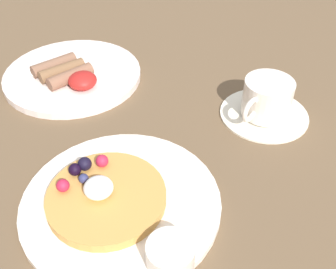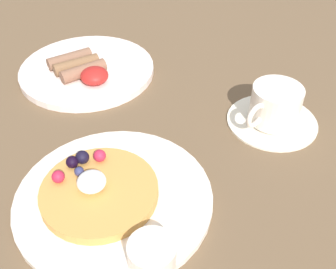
% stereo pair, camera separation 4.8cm
% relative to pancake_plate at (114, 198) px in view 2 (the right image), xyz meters
% --- Properties ---
extents(ground_plane, '(2.09, 1.52, 0.03)m').
position_rel_pancake_plate_xyz_m(ground_plane, '(0.03, 0.10, -0.02)').
color(ground_plane, brown).
extents(pancake_plate, '(0.26, 0.26, 0.01)m').
position_rel_pancake_plate_xyz_m(pancake_plate, '(0.00, 0.00, 0.00)').
color(pancake_plate, white).
rests_on(pancake_plate, ground_plane).
extents(pancake_with_berries, '(0.15, 0.15, 0.04)m').
position_rel_pancake_plate_xyz_m(pancake_with_berries, '(-0.02, -0.00, 0.01)').
color(pancake_with_berries, '#CB8F44').
rests_on(pancake_with_berries, pancake_plate).
extents(syrup_ramekin, '(0.05, 0.05, 0.03)m').
position_rel_pancake_plate_xyz_m(syrup_ramekin, '(0.07, -0.08, 0.02)').
color(syrup_ramekin, white).
rests_on(syrup_ramekin, pancake_plate).
extents(breakfast_plate, '(0.25, 0.25, 0.01)m').
position_rel_pancake_plate_xyz_m(breakfast_plate, '(-0.15, 0.29, 0.00)').
color(breakfast_plate, white).
rests_on(breakfast_plate, ground_plane).
extents(fried_breakfast, '(0.14, 0.11, 0.03)m').
position_rel_pancake_plate_xyz_m(fried_breakfast, '(-0.15, 0.27, 0.02)').
color(fried_breakfast, brown).
rests_on(fried_breakfast, breakfast_plate).
extents(coffee_saucer, '(0.15, 0.15, 0.01)m').
position_rel_pancake_plate_xyz_m(coffee_saucer, '(0.20, 0.21, -0.00)').
color(coffee_saucer, '#F2E9CF').
rests_on(coffee_saucer, ground_plane).
extents(coffee_cup, '(0.08, 0.10, 0.06)m').
position_rel_pancake_plate_xyz_m(coffee_cup, '(0.20, 0.21, 0.03)').
color(coffee_cup, white).
rests_on(coffee_cup, coffee_saucer).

